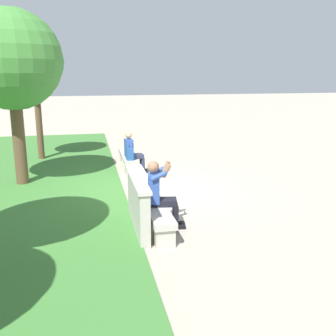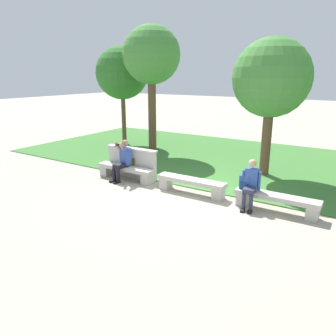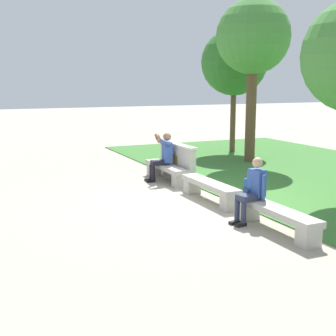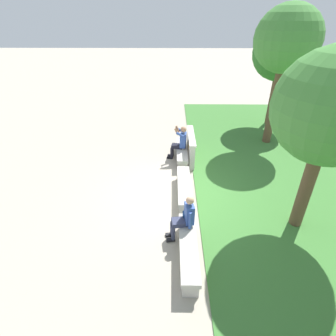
# 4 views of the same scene
# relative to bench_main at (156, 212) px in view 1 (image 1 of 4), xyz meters

# --- Properties ---
(ground_plane) EXTENTS (80.00, 80.00, 0.00)m
(ground_plane) POSITION_rel_bench_main_xyz_m (2.43, 0.00, -0.30)
(ground_plane) COLOR #A89E8C
(bench_main) EXTENTS (2.09, 0.40, 0.45)m
(bench_main) POSITION_rel_bench_main_xyz_m (0.00, 0.00, 0.00)
(bench_main) COLOR #B7B2A8
(bench_main) RESTS_ON ground
(bench_near) EXTENTS (2.09, 0.40, 0.45)m
(bench_near) POSITION_rel_bench_main_xyz_m (2.43, 0.00, 0.00)
(bench_near) COLOR #B7B2A8
(bench_near) RESTS_ON ground
(bench_mid) EXTENTS (2.09, 0.40, 0.45)m
(bench_mid) POSITION_rel_bench_main_xyz_m (4.87, 0.00, 0.00)
(bench_mid) COLOR #B7B2A8
(bench_mid) RESTS_ON ground
(backrest_wall_with_plaque) EXTENTS (1.94, 0.24, 1.01)m
(backrest_wall_with_plaque) POSITION_rel_bench_main_xyz_m (0.00, 0.34, 0.21)
(backrest_wall_with_plaque) COLOR #B7B2A8
(backrest_wall_with_plaque) RESTS_ON ground
(person_photographer) EXTENTS (0.51, 0.76, 1.32)m
(person_photographer) POSITION_rel_bench_main_xyz_m (-0.03, -0.08, 0.43)
(person_photographer) COLOR black
(person_photographer) RESTS_ON ground
(person_distant) EXTENTS (0.48, 0.71, 1.26)m
(person_distant) POSITION_rel_bench_main_xyz_m (4.20, -0.07, 0.37)
(person_distant) COLOR black
(person_distant) RESTS_ON ground
(backpack) EXTENTS (0.28, 0.24, 0.43)m
(backpack) POSITION_rel_bench_main_xyz_m (4.03, 0.02, 0.32)
(backpack) COLOR #234C8C
(backpack) RESTS_ON bench_mid
(tree_behind_wall) EXTENTS (2.51, 2.51, 4.48)m
(tree_behind_wall) POSITION_rel_bench_main_xyz_m (3.66, 2.97, 2.90)
(tree_behind_wall) COLOR brown
(tree_behind_wall) RESTS_ON ground
(tree_far_back) EXTENTS (1.88, 1.88, 4.20)m
(tree_far_back) POSITION_rel_bench_main_xyz_m (6.74, 2.77, 2.92)
(tree_far_back) COLOR brown
(tree_far_back) RESTS_ON ground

